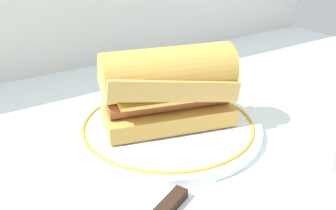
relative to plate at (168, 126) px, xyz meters
name	(u,v)px	position (x,y,z in m)	size (l,w,h in m)	color
ground_plane	(161,141)	(-0.03, -0.02, -0.01)	(1.50, 1.50, 0.00)	silver
plate	(168,126)	(0.00, 0.00, 0.00)	(0.29, 0.29, 0.01)	white
sausage_sandwich	(168,86)	(0.00, 0.00, 0.07)	(0.21, 0.14, 0.12)	gold
drinking_glass	(323,127)	(0.13, -0.18, 0.04)	(0.07, 0.07, 0.12)	silver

